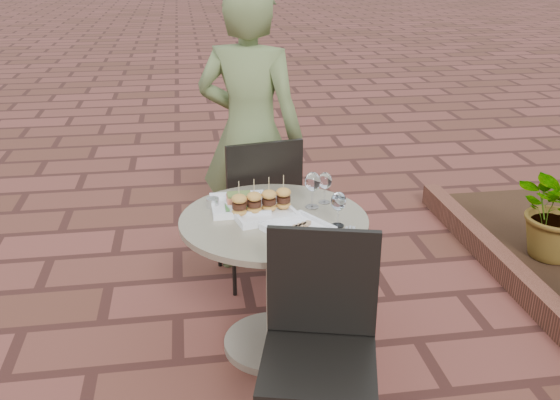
{
  "coord_description": "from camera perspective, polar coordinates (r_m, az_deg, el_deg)",
  "views": [
    {
      "loc": [
        -0.3,
        -2.61,
        1.94
      ],
      "look_at": [
        0.11,
        0.06,
        0.82
      ],
      "focal_mm": 40.0,
      "sensor_mm": 36.0,
      "label": 1
    }
  ],
  "objects": [
    {
      "name": "chair_far",
      "position": [
        3.64,
        -1.86,
        0.01
      ],
      "size": [
        0.51,
        0.51,
        0.93
      ],
      "rotation": [
        0.0,
        0.0,
        3.31
      ],
      "color": "black",
      "rests_on": "ground"
    },
    {
      "name": "plate_tuna",
      "position": [
        2.82,
        1.65,
        -2.6
      ],
      "size": [
        0.35,
        0.35,
        0.03
      ],
      "rotation": [
        0.0,
        0.0,
        0.53
      ],
      "color": "white",
      "rests_on": "cafe_table"
    },
    {
      "name": "plate_sliders",
      "position": [
        2.99,
        -1.68,
        -0.53
      ],
      "size": [
        0.34,
        0.34,
        0.19
      ],
      "rotation": [
        0.0,
        0.0,
        0.22
      ],
      "color": "white",
      "rests_on": "cafe_table"
    },
    {
      "name": "chair_near",
      "position": [
        2.48,
        3.7,
        -11.69
      ],
      "size": [
        0.54,
        0.54,
        0.93
      ],
      "rotation": [
        0.0,
        0.0,
        -0.26
      ],
      "color": "black",
      "rests_on": "ground"
    },
    {
      "name": "planter_curb",
      "position": [
        3.95,
        21.54,
        -7.46
      ],
      "size": [
        0.12,
        3.0,
        0.15
      ],
      "primitive_type": "cube",
      "color": "brown",
      "rests_on": "ground"
    },
    {
      "name": "wine_glass_right",
      "position": [
        2.85,
        5.37,
        -0.22
      ],
      "size": [
        0.07,
        0.07,
        0.17
      ],
      "color": "white",
      "rests_on": "cafe_table"
    },
    {
      "name": "diner",
      "position": [
        3.73,
        -2.74,
        5.97
      ],
      "size": [
        0.76,
        0.65,
        1.76
      ],
      "primitive_type": "imported",
      "rotation": [
        0.0,
        0.0,
        2.73
      ],
      "color": "#576738",
      "rests_on": "ground"
    },
    {
      "name": "cafe_table",
      "position": [
        3.07,
        -0.56,
        -5.83
      ],
      "size": [
        0.9,
        0.9,
        0.73
      ],
      "color": "gray",
      "rests_on": "ground"
    },
    {
      "name": "cutlery_set",
      "position": [
        2.8,
        6.32,
        -3.22
      ],
      "size": [
        0.15,
        0.22,
        0.0
      ],
      "primitive_type": null,
      "rotation": [
        0.0,
        0.0,
        -0.29
      ],
      "color": "silver",
      "rests_on": "cafe_table"
    },
    {
      "name": "ground",
      "position": [
        3.27,
        -1.77,
        -13.95
      ],
      "size": [
        60.0,
        60.0,
        0.0
      ],
      "primitive_type": "plane",
      "color": "brown",
      "rests_on": "ground"
    },
    {
      "name": "plate_salmon",
      "position": [
        3.07,
        -3.73,
        -0.35
      ],
      "size": [
        0.28,
        0.28,
        0.08
      ],
      "rotation": [
        0.0,
        0.0,
        0.02
      ],
      "color": "white",
      "rests_on": "cafe_table"
    },
    {
      "name": "wine_glass_mid",
      "position": [
        3.04,
        3.0,
        1.59
      ],
      "size": [
        0.08,
        0.08,
        0.18
      ],
      "color": "white",
      "rests_on": "cafe_table"
    },
    {
      "name": "wine_glass_far",
      "position": [
        3.1,
        4.13,
        1.7
      ],
      "size": [
        0.07,
        0.07,
        0.16
      ],
      "color": "white",
      "rests_on": "cafe_table"
    },
    {
      "name": "steel_ramekin",
      "position": [
        3.09,
        -6.16,
        -0.24
      ],
      "size": [
        0.08,
        0.08,
        0.05
      ],
      "primitive_type": "cylinder",
      "rotation": [
        0.0,
        0.0,
        -0.29
      ],
      "color": "silver",
      "rests_on": "cafe_table"
    }
  ]
}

